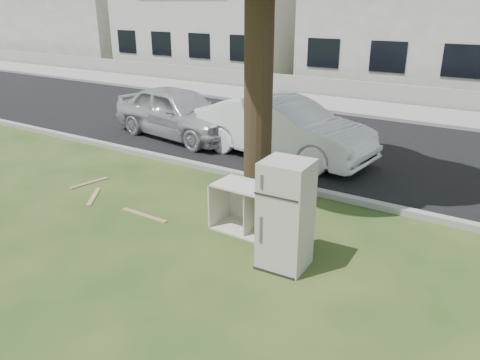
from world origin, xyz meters
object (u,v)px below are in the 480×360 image
Objects in this scene: cabinet at (244,207)px; car_center at (283,128)px; fridge at (286,215)px; car_left at (178,112)px.

car_center is (-1.33, 3.87, 0.34)m from cabinet.
fridge reaches higher than car_left.
fridge is at bearing -30.02° from cabinet.
car_center reaches higher than cabinet.
fridge is 1.55× the size of cabinet.
fridge is at bearing -120.06° from car_left.
cabinet is (-1.11, 0.66, -0.40)m from fridge.
car_center is at bearing 109.89° from cabinet.
car_left is at bearing 138.58° from fridge.
fridge is 5.15m from car_center.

